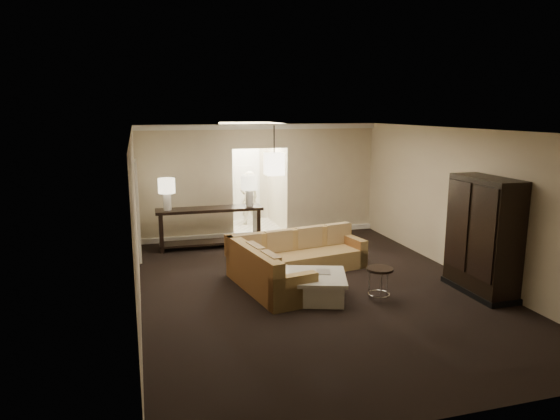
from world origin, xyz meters
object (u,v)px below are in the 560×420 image
object	(u,v)px
sectional_sofa	(291,262)
coffee_table	(314,286)
console_table	(210,224)
armoire	(483,238)
drink_table	(380,277)
person	(249,195)

from	to	relation	value
sectional_sofa	coffee_table	bearing A→B (deg)	-95.95
console_table	armoire	world-z (taller)	armoire
coffee_table	drink_table	world-z (taller)	drink_table
coffee_table	person	world-z (taller)	person
sectional_sofa	coffee_table	xyz separation A→B (m)	(0.08, -1.07, -0.11)
console_table	armoire	size ratio (longest dim) A/B	1.20
sectional_sofa	drink_table	size ratio (longest dim) A/B	5.09
coffee_table	person	size ratio (longest dim) A/B	0.80
drink_table	console_table	bearing A→B (deg)	119.24
person	sectional_sofa	bearing A→B (deg)	74.06
sectional_sofa	person	xyz separation A→B (m)	(0.24, 4.71, 0.50)
coffee_table	console_table	distance (m)	3.88
sectional_sofa	armoire	size ratio (longest dim) A/B	1.40
coffee_table	console_table	size ratio (longest dim) A/B	0.54
armoire	drink_table	world-z (taller)	armoire
drink_table	person	world-z (taller)	person
sectional_sofa	drink_table	distance (m)	1.81
console_table	person	bearing A→B (deg)	57.63
sectional_sofa	console_table	xyz separation A→B (m)	(-1.15, 2.60, 0.23)
sectional_sofa	armoire	bearing A→B (deg)	-38.82
sectional_sofa	armoire	xyz separation A→B (m)	(2.94, -1.59, 0.65)
coffee_table	armoire	distance (m)	3.00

